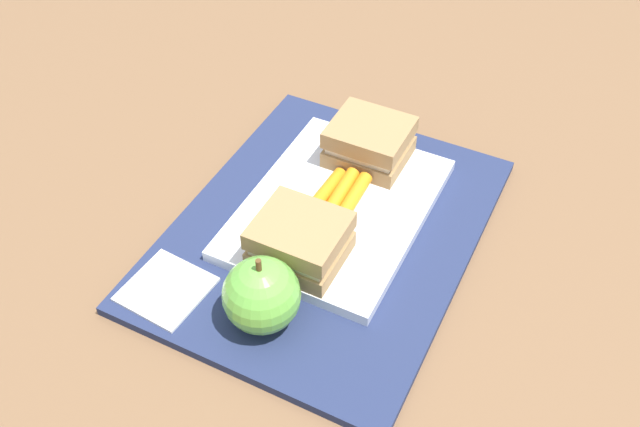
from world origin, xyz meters
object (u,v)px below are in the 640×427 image
(apple, at_px, (263,296))
(paper_napkin, at_px, (166,289))
(carrot_sticks_bundle, at_px, (337,198))
(sandwich_half_right, at_px, (300,240))
(food_tray, at_px, (337,208))
(sandwich_half_left, at_px, (369,142))

(apple, bearing_deg, paper_napkin, -83.05)
(carrot_sticks_bundle, height_order, paper_napkin, carrot_sticks_bundle)
(sandwich_half_right, height_order, apple, apple)
(food_tray, distance_m, sandwich_half_left, 0.08)
(food_tray, height_order, apple, apple)
(carrot_sticks_bundle, bearing_deg, apple, 0.83)
(sandwich_half_left, height_order, paper_napkin, sandwich_half_left)
(sandwich_half_right, bearing_deg, sandwich_half_left, 180.00)
(sandwich_half_right, bearing_deg, food_tray, 180.00)
(carrot_sticks_bundle, distance_m, apple, 0.15)
(sandwich_half_left, bearing_deg, sandwich_half_right, 0.00)
(apple, height_order, paper_napkin, apple)
(apple, distance_m, paper_napkin, 0.10)
(carrot_sticks_bundle, bearing_deg, sandwich_half_right, 0.20)
(apple, bearing_deg, sandwich_half_right, -178.46)
(carrot_sticks_bundle, relative_size, apple, 0.98)
(food_tray, relative_size, carrot_sticks_bundle, 3.00)
(food_tray, xyz_separation_m, carrot_sticks_bundle, (-0.00, -0.00, 0.01))
(paper_napkin, bearing_deg, apple, 96.95)
(sandwich_half_left, relative_size, sandwich_half_right, 1.00)
(paper_napkin, bearing_deg, carrot_sticks_bundle, 149.51)
(sandwich_half_left, relative_size, paper_napkin, 1.14)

